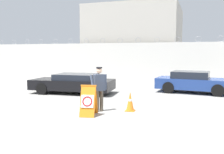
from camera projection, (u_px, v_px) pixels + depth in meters
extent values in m
plane|color=gray|center=(113.00, 110.00, 10.28)|extent=(90.00, 90.00, 0.00)
cube|color=silver|center=(157.00, 62.00, 20.60)|extent=(36.00, 0.30, 3.18)
torus|color=gray|center=(2.00, 42.00, 25.67)|extent=(0.47, 0.03, 0.47)
torus|color=gray|center=(14.00, 42.00, 25.15)|extent=(0.47, 0.03, 0.47)
torus|color=gray|center=(27.00, 42.00, 24.62)|extent=(0.47, 0.03, 0.47)
torus|color=gray|center=(41.00, 42.00, 24.10)|extent=(0.47, 0.03, 0.47)
torus|color=gray|center=(55.00, 42.00, 23.57)|extent=(0.47, 0.03, 0.47)
torus|color=gray|center=(70.00, 41.00, 23.05)|extent=(0.47, 0.03, 0.47)
torus|color=gray|center=(86.00, 41.00, 22.52)|extent=(0.47, 0.03, 0.47)
torus|color=gray|center=(103.00, 41.00, 22.00)|extent=(0.47, 0.03, 0.47)
torus|color=gray|center=(120.00, 40.00, 21.47)|extent=(0.47, 0.03, 0.47)
torus|color=gray|center=(138.00, 40.00, 20.95)|extent=(0.47, 0.03, 0.47)
torus|color=gray|center=(157.00, 40.00, 20.42)|extent=(0.47, 0.03, 0.47)
torus|color=gray|center=(177.00, 39.00, 19.90)|extent=(0.47, 0.03, 0.47)
torus|color=gray|center=(198.00, 39.00, 19.37)|extent=(0.47, 0.03, 0.47)
torus|color=gray|center=(221.00, 39.00, 18.85)|extent=(0.47, 0.03, 0.47)
cube|color=#B2ADA3|center=(136.00, 42.00, 25.77)|extent=(8.79, 7.97, 6.88)
cube|color=orange|center=(88.00, 102.00, 9.21)|extent=(0.62, 0.50, 1.12)
cube|color=orange|center=(90.00, 100.00, 9.57)|extent=(0.62, 0.50, 1.12)
cube|color=orange|center=(89.00, 86.00, 9.33)|extent=(0.60, 0.17, 0.05)
cube|color=white|center=(87.00, 101.00, 9.17)|extent=(0.50, 0.25, 0.45)
torus|color=red|center=(87.00, 101.00, 9.16)|extent=(0.40, 0.23, 0.37)
cylinder|color=#514C42|center=(101.00, 101.00, 10.06)|extent=(0.15, 0.15, 0.84)
cylinder|color=#514C42|center=(97.00, 101.00, 9.98)|extent=(0.15, 0.15, 0.84)
cube|color=#384256|center=(99.00, 83.00, 9.95)|extent=(0.47, 0.46, 0.65)
sphere|color=#DBB293|center=(99.00, 71.00, 9.90)|extent=(0.23, 0.23, 0.23)
cylinder|color=#384256|center=(106.00, 82.00, 10.05)|extent=(0.09, 0.09, 0.62)
cylinder|color=#384256|center=(92.00, 83.00, 9.93)|extent=(0.30, 0.31, 0.60)
cylinder|color=black|center=(99.00, 68.00, 9.89)|extent=(0.24, 0.24, 0.05)
cube|color=orange|center=(130.00, 111.00, 10.12)|extent=(0.38, 0.38, 0.03)
cone|color=orange|center=(130.00, 101.00, 10.08)|extent=(0.32, 0.32, 0.76)
cylinder|color=white|center=(130.00, 100.00, 10.08)|extent=(0.16, 0.16, 0.11)
cylinder|color=black|center=(42.00, 89.00, 14.04)|extent=(0.67, 0.26, 0.66)
cylinder|color=black|center=(57.00, 85.00, 15.78)|extent=(0.67, 0.26, 0.66)
cylinder|color=black|center=(91.00, 91.00, 13.31)|extent=(0.67, 0.26, 0.66)
cylinder|color=black|center=(101.00, 86.00, 15.06)|extent=(0.67, 0.26, 0.66)
cube|color=black|center=(72.00, 84.00, 14.53)|extent=(4.88, 2.32, 0.57)
cube|color=black|center=(76.00, 77.00, 14.43)|extent=(2.41, 1.92, 0.33)
cylinder|color=black|center=(219.00, 87.00, 14.92)|extent=(0.68, 0.26, 0.67)
cylinder|color=black|center=(218.00, 90.00, 13.38)|extent=(0.68, 0.26, 0.67)
cylinder|color=black|center=(174.00, 84.00, 16.02)|extent=(0.68, 0.26, 0.67)
cylinder|color=black|center=(168.00, 88.00, 14.48)|extent=(0.68, 0.26, 0.67)
cube|color=navy|center=(194.00, 83.00, 14.68)|extent=(4.43, 2.20, 0.62)
cube|color=black|center=(190.00, 75.00, 14.72)|extent=(2.20, 1.81, 0.40)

